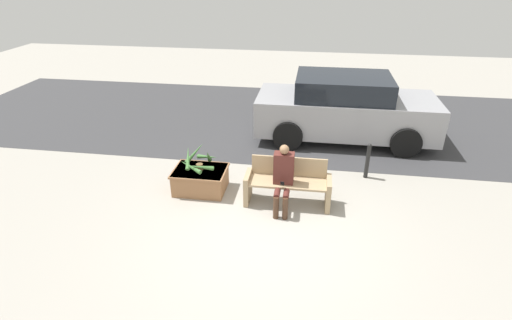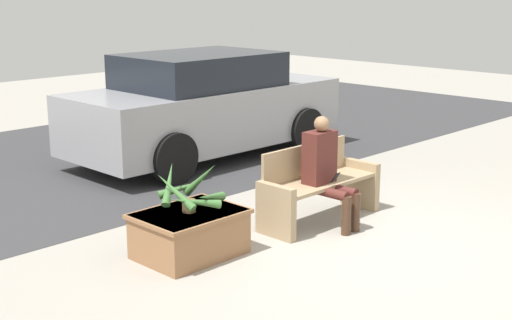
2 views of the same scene
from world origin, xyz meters
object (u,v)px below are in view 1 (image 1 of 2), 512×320
object	(u,v)px
bench	(288,183)
potted_plant	(198,160)
planter_box	(200,179)
person_seated	(283,175)
bollard_post	(368,160)
parked_car	(345,108)

from	to	relation	value
bench	potted_plant	distance (m)	1.79
potted_plant	planter_box	bearing A→B (deg)	58.10
bench	person_seated	world-z (taller)	person_seated
person_seated	bollard_post	distance (m)	2.19
bollard_post	parked_car	bearing A→B (deg)	101.45
bench	planter_box	world-z (taller)	bench
bench	potted_plant	size ratio (longest dim) A/B	2.14
potted_plant	parked_car	distance (m)	4.26
bench	person_seated	bearing A→B (deg)	-113.44
planter_box	bench	bearing A→B (deg)	-6.31
person_seated	potted_plant	xyz separation A→B (m)	(-1.68, 0.36, -0.00)
bench	bollard_post	bearing A→B (deg)	37.77
person_seated	bollard_post	world-z (taller)	person_seated
person_seated	planter_box	bearing A→B (deg)	167.23
planter_box	bollard_post	xyz separation A→B (m)	(3.33, 1.03, 0.16)
planter_box	potted_plant	bearing A→B (deg)	-121.90
potted_plant	parked_car	xyz separation A→B (m)	(2.93, 3.09, 0.14)
bench	bollard_post	world-z (taller)	bench
person_seated	parked_car	bearing A→B (deg)	70.19
person_seated	planter_box	distance (m)	1.77
person_seated	bollard_post	xyz separation A→B (m)	(1.66, 1.41, -0.27)
potted_plant	parked_car	world-z (taller)	parked_car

